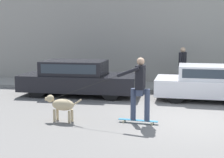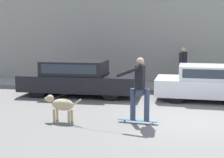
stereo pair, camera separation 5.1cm
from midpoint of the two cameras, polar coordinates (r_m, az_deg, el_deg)
ground_plane at (r=8.71m, az=14.66°, el=-7.62°), size 36.00×36.00×0.00m
back_wall at (r=14.89m, az=13.79°, el=8.12°), size 32.00×0.30×4.77m
sidewalk_curb at (r=13.80m, az=13.63°, el=-1.57°), size 30.00×2.22×0.11m
parked_car_0 at (r=12.09m, az=-6.03°, el=0.14°), size 4.46×1.96×1.33m
parked_car_1 at (r=11.59m, az=17.69°, el=-0.78°), size 3.94×1.89×1.25m
dog at (r=8.49m, az=-9.10°, el=-4.67°), size 1.07×0.39×0.71m
skateboarder at (r=8.13m, az=5.22°, el=-1.34°), size 2.90×0.58×1.74m
pedestrian_with_bag at (r=13.46m, az=12.98°, el=2.50°), size 0.36×0.67×1.70m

